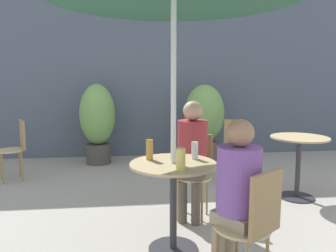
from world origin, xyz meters
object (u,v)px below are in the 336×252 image
bistro_chair_0 (254,220)px  seated_person_1 (192,150)px  bistro_chair_2 (233,144)px  potted_plant_1 (204,119)px  cafe_table_far (299,154)px  beer_glass_2 (195,150)px  seated_person_0 (237,188)px  potted_plant_0 (98,120)px  cafe_table_near (173,186)px  beer_glass_0 (150,150)px  bistro_chair_1 (195,167)px  beer_glass_1 (181,159)px  bistro_chair_3 (17,144)px

bistro_chair_0 → seated_person_1: (-0.19, 1.22, 0.21)m
bistro_chair_0 → bistro_chair_2: bearing=-140.0°
seated_person_1 → potted_plant_1: size_ratio=0.91×
cafe_table_far → beer_glass_2: bearing=-146.8°
seated_person_0 → potted_plant_0: potted_plant_0 is taller
cafe_table_near → beer_glass_0: beer_glass_0 is taller
bistro_chair_1 → beer_glass_1: (-0.30, -0.93, 0.32)m
seated_person_0 → potted_plant_1: potted_plant_1 is taller
bistro_chair_1 → bistro_chair_2: (0.78, 1.18, 0.00)m
cafe_table_far → seated_person_0: size_ratio=0.64×
beer_glass_0 → bistro_chair_2: bearing=53.7°
bistro_chair_2 → seated_person_0: seated_person_0 is taller
seated_person_0 → beer_glass_1: (-0.34, 0.29, 0.13)m
cafe_table_near → bistro_chair_3: bistro_chair_3 is taller
beer_glass_2 → bistro_chair_0: bearing=-71.3°
cafe_table_far → beer_glass_1: size_ratio=4.49×
bistro_chair_0 → seated_person_0: (-0.08, 0.11, 0.19)m
bistro_chair_0 → potted_plant_0: bearing=-105.1°
bistro_chair_3 → beer_glass_1: 3.19m
seated_person_0 → beer_glass_2: size_ratio=7.83×
cafe_table_far → potted_plant_0: size_ratio=0.55×
potted_plant_0 → potted_plant_1: (1.84, -0.08, 0.01)m
bistro_chair_0 → seated_person_1: seated_person_1 is taller
cafe_table_far → beer_glass_0: (-1.85, -0.94, 0.30)m
beer_glass_0 → seated_person_0: bearing=-49.3°
bistro_chair_2 → beer_glass_2: bearing=-82.3°
bistro_chair_3 → beer_glass_2: beer_glass_2 is taller
cafe_table_near → cafe_table_far: 1.98m
bistro_chair_0 → potted_plant_1: 3.64m
bistro_chair_0 → bistro_chair_1: bearing=-120.0°
cafe_table_near → bistro_chair_3: (-1.99, 2.22, -0.04)m
bistro_chair_0 → bistro_chair_2: size_ratio=1.00×
cafe_table_near → potted_plant_0: potted_plant_0 is taller
bistro_chair_0 → seated_person_0: size_ratio=0.73×
bistro_chair_1 → beer_glass_2: size_ratio=5.73×
bistro_chair_3 → potted_plant_1: size_ratio=0.64×
cafe_table_far → bistro_chair_3: (-3.65, 1.16, -0.02)m
cafe_table_far → seated_person_1: seated_person_1 is taller
bistro_chair_0 → bistro_chair_1: 1.35m
cafe_table_far → beer_glass_0: 2.10m
bistro_chair_2 → potted_plant_0: 2.34m
cafe_table_near → beer_glass_2: bearing=28.9°
cafe_table_far → beer_glass_2: beer_glass_2 is taller
beer_glass_0 → potted_plant_1: 3.05m
cafe_table_far → beer_glass_0: bearing=-153.1°
beer_glass_2 → potted_plant_1: 2.95m
seated_person_0 → beer_glass_1: 0.47m
cafe_table_far → seated_person_1: size_ratio=0.62×
bistro_chair_0 → potted_plant_1: bearing=-132.9°
seated_person_0 → potted_plant_0: size_ratio=0.86×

